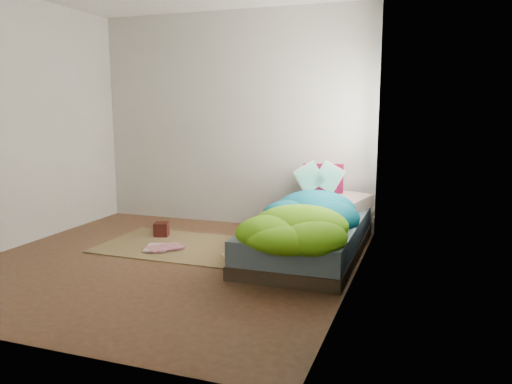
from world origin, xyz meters
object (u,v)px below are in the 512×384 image
(floor_book_b, at_px, (161,245))
(wooden_box, at_px, (161,229))
(pillow_magenta, at_px, (323,185))
(bed, at_px, (309,238))
(open_book, at_px, (319,168))
(floor_book_a, at_px, (146,248))

(floor_book_b, bearing_deg, wooden_box, 158.61)
(pillow_magenta, bearing_deg, bed, -96.97)
(open_book, bearing_deg, floor_book_b, -176.53)
(floor_book_b, bearing_deg, pillow_magenta, 78.74)
(bed, distance_m, floor_book_a, 1.67)
(bed, height_order, floor_book_b, bed)
(pillow_magenta, xyz_separation_m, wooden_box, (-1.68, -0.80, -0.48))
(pillow_magenta, distance_m, floor_book_a, 2.12)
(bed, distance_m, wooden_box, 1.74)
(open_book, bearing_deg, pillow_magenta, 71.86)
(bed, relative_size, floor_book_b, 5.95)
(floor_book_a, height_order, floor_book_b, floor_book_b)
(open_book, bearing_deg, wooden_box, 168.75)
(bed, bearing_deg, open_book, 91.47)
(bed, xyz_separation_m, open_book, (-0.01, 0.50, 0.64))
(bed, xyz_separation_m, floor_book_b, (-1.51, -0.28, -0.14))
(bed, height_order, pillow_magenta, pillow_magenta)
(open_book, distance_m, wooden_box, 1.91)
(pillow_magenta, bearing_deg, wooden_box, -164.96)
(wooden_box, bearing_deg, pillow_magenta, 25.52)
(open_book, xyz_separation_m, floor_book_b, (-1.50, -0.79, -0.79))
(open_book, distance_m, floor_book_b, 1.87)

